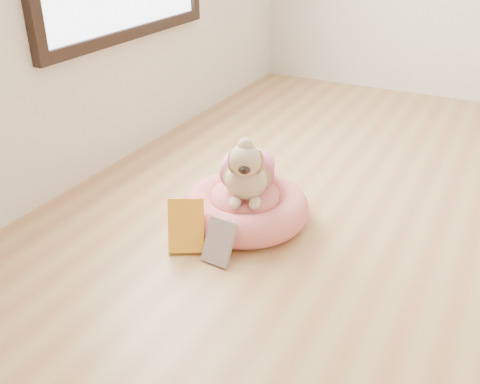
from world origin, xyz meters
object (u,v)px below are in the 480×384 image
at_px(book_white, 219,242).
at_px(book_yellow, 186,226).
at_px(dog, 247,160).
at_px(pet_bed, 245,207).

bearing_deg(book_white, book_yellow, 178.45).
bearing_deg(book_yellow, book_white, -34.50).
bearing_deg(book_yellow, dog, 39.59).
bearing_deg(book_yellow, pet_bed, 39.55).
distance_m(pet_bed, dog, 0.23).
bearing_deg(book_white, pet_bed, 102.02).
height_order(pet_bed, dog, dog).
bearing_deg(dog, book_yellow, -134.52).
bearing_deg(dog, book_white, -105.88).
distance_m(dog, book_yellow, 0.39).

